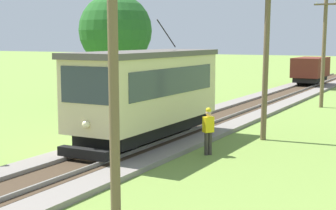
{
  "coord_description": "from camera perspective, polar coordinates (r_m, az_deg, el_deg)",
  "views": [
    {
      "loc": [
        10.39,
        -1.42,
        4.3
      ],
      "look_at": [
        -0.49,
        18.84,
        1.31
      ],
      "focal_mm": 54.61,
      "sensor_mm": 36.0,
      "label": 1
    }
  ],
  "objects": [
    {
      "name": "second_worker",
      "position": [
        18.99,
        4.52,
        -2.67
      ],
      "size": [
        0.41,
        0.45,
        1.78
      ],
      "rotation": [
        0.0,
        0.0,
        -0.58
      ],
      "color": "#38332D",
      "rests_on": "ground"
    },
    {
      "name": "red_tram",
      "position": [
        20.53,
        -2.33,
        1.51
      ],
      "size": [
        2.6,
        8.54,
        4.79
      ],
      "color": "beige",
      "rests_on": "rail_right"
    },
    {
      "name": "utility_pole_near_tram",
      "position": [
        11.7,
        -6.11,
        3.86
      ],
      "size": [
        1.4,
        0.29,
        6.98
      ],
      "color": "brown",
      "rests_on": "ground"
    },
    {
      "name": "utility_pole_far",
      "position": [
        33.52,
        17.0,
        6.14
      ],
      "size": [
        1.4,
        0.59,
        7.29
      ],
      "color": "brown",
      "rests_on": "ground"
    },
    {
      "name": "tree_left_near",
      "position": [
        34.35,
        -5.9,
        8.27
      ],
      "size": [
        4.86,
        4.86,
        7.28
      ],
      "color": "#4C3823",
      "rests_on": "ground"
    },
    {
      "name": "freight_car",
      "position": [
        47.65,
        15.64,
        3.84
      ],
      "size": [
        2.4,
        5.2,
        2.31
      ],
      "color": "maroon",
      "rests_on": "rail_right"
    },
    {
      "name": "utility_pole_mid",
      "position": [
        22.05,
        10.88,
        5.27
      ],
      "size": [
        1.4,
        0.52,
        6.86
      ],
      "color": "brown",
      "rests_on": "ground"
    }
  ]
}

